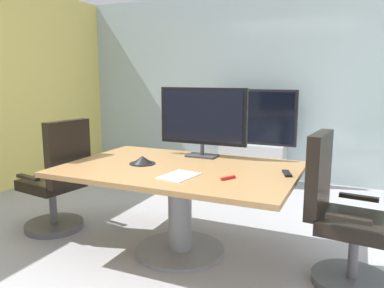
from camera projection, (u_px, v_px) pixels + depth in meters
ground_plane at (156, 262)px, 3.10m from camera, size 7.03×7.03×0.00m
wall_back_glass_partition at (256, 87)px, 5.58m from camera, size 5.62×0.10×2.66m
conference_table at (180, 188)px, 3.19m from camera, size 1.90×1.26×0.75m
office_chair_left at (58, 185)px, 3.66m from camera, size 0.63×0.61×1.09m
office_chair_right at (341, 222)px, 2.74m from camera, size 0.62×0.60×1.09m
tv_monitor at (203, 118)px, 3.50m from camera, size 0.84×0.18×0.64m
wall_display_unit at (253, 151)px, 5.38m from camera, size 1.20×0.36×1.31m
conference_phone at (142, 160)px, 3.25m from camera, size 0.22×0.22×0.07m
remote_control at (287, 173)px, 2.91m from camera, size 0.10×0.18×0.02m
whiteboard_marker at (228, 178)px, 2.77m from camera, size 0.08×0.12×0.02m
paper_notepad at (179, 176)px, 2.85m from camera, size 0.25×0.33×0.01m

